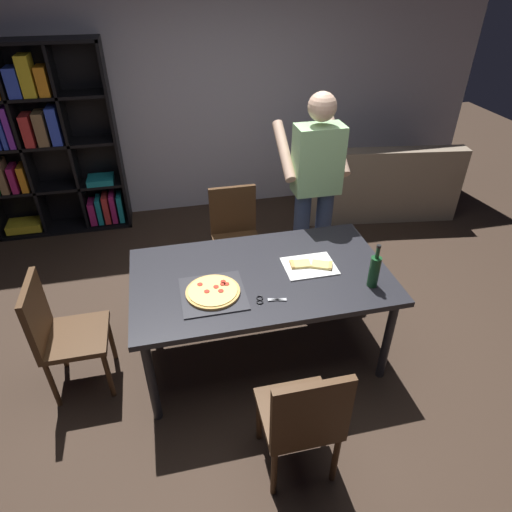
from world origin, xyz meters
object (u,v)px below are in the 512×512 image
Objects in this scene: couch at (376,186)px; chair_left_end at (60,330)px; chair_near_camera at (303,417)px; chair_far_side at (235,231)px; person_serving_pizza at (315,185)px; pepperoni_pizza_on_tray at (213,292)px; dining_table at (261,282)px; kitchen_scissors at (266,300)px; bookshelf at (44,145)px; wine_bottle at (374,271)px.

chair_left_end is at bearing -148.64° from couch.
chair_far_side is (0.00, 1.99, 0.00)m from chair_near_camera.
person_serving_pizza reaches higher than pepperoni_pizza_on_tray.
chair_far_side is (0.00, 0.99, -0.17)m from dining_table.
pepperoni_pizza_on_tray is at bearing 156.72° from kitchen_scissors.
dining_table is 1.01m from chair_far_side.
pepperoni_pizza_on_tray is at bearing -136.45° from couch.
person_serving_pizza is 4.23× the size of pepperoni_pizza_on_tray.
bookshelf is 4.71× the size of pepperoni_pizza_on_tray.
kitchen_scissors is at bearing 92.65° from chair_near_camera.
pepperoni_pizza_on_tray is (-0.35, -0.15, 0.08)m from dining_table.
kitchen_scissors is at bearing -23.28° from pepperoni_pizza_on_tray.
couch is 0.93× the size of bookshelf.
bookshelf reaches higher than pepperoni_pizza_on_tray.
chair_near_camera is 0.51× the size of person_serving_pizza.
dining_table is at bearing 0.00° from chair_left_end.
dining_table is 1.97× the size of chair_left_end.
chair_far_side is 2.18× the size of pepperoni_pizza_on_tray.
dining_table is 1.01m from chair_near_camera.
bookshelf reaches higher than wine_bottle.
chair_near_camera is 3.54m from couch.
bookshelf is 2.89m from pepperoni_pizza_on_tray.
dining_table is 1.05m from person_serving_pizza.
chair_left_end is 0.50× the size of couch.
chair_near_camera is 0.75m from kitchen_scissors.
chair_near_camera is 0.46× the size of bookshelf.
kitchen_scissors is (0.32, -0.14, -0.01)m from pepperoni_pizza_on_tray.
bookshelf reaches higher than dining_table.
chair_left_end is at bearing 171.88° from pepperoni_pizza_on_tray.
chair_left_end is 2.85× the size of wine_bottle.
pepperoni_pizza_on_tray is (-1.00, -0.92, -0.23)m from person_serving_pizza.
dining_table is at bearing -53.95° from bookshelf.
chair_far_side is 1.22m from pepperoni_pizza_on_tray.
chair_far_side is 4.54× the size of kitchen_scissors.
kitchen_scissors is (-0.03, -1.28, 0.24)m from chair_far_side.
person_serving_pizza is at bearing 21.03° from chair_left_end.
pepperoni_pizza_on_tray is (-0.35, 0.85, 0.25)m from chair_near_camera.
couch is 3.70m from bookshelf.
wine_bottle is at bearing -7.61° from pepperoni_pizza_on_tray.
wine_bottle is at bearing -0.17° from kitchen_scissors.
couch is at bearing 62.18° from wine_bottle.
bookshelf is at bearing 98.66° from chair_left_end.
person_serving_pizza reaches higher than kitchen_scissors.
chair_left_end is (-1.37, 0.00, -0.17)m from dining_table.
wine_bottle reaches higher than chair_near_camera.
chair_far_side is at bearing 161.10° from person_serving_pizza.
couch is at bearing 27.70° from chair_far_side.
pepperoni_pizza_on_tray is 2.09× the size of kitchen_scissors.
chair_near_camera is 1.00× the size of chair_far_side.
pepperoni_pizza_on_tray is 1.31× the size of wine_bottle.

